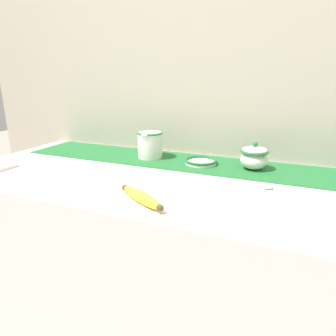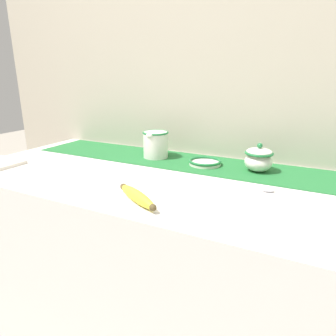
{
  "view_description": "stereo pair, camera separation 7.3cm",
  "coord_description": "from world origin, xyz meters",
  "px_view_note": "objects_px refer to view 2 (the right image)",
  "views": [
    {
      "loc": [
        0.39,
        -0.93,
        1.27
      ],
      "look_at": [
        0.03,
        -0.05,
        0.98
      ],
      "focal_mm": 32.0,
      "sensor_mm": 36.0,
      "label": 1
    },
    {
      "loc": [
        0.46,
        -0.9,
        1.27
      ],
      "look_at": [
        0.03,
        -0.05,
        0.98
      ],
      "focal_mm": 32.0,
      "sensor_mm": 36.0,
      "label": 2
    }
  ],
  "objects_px": {
    "cream_pitcher": "(156,144)",
    "sugar_bowl": "(259,159)",
    "spoon": "(263,190)",
    "banana": "(137,196)",
    "small_dish": "(205,162)"
  },
  "relations": [
    {
      "from": "cream_pitcher",
      "to": "sugar_bowl",
      "type": "bearing_deg",
      "value": -0.17
    },
    {
      "from": "cream_pitcher",
      "to": "sugar_bowl",
      "type": "distance_m",
      "value": 0.44
    },
    {
      "from": "cream_pitcher",
      "to": "banana",
      "type": "height_order",
      "value": "cream_pitcher"
    },
    {
      "from": "sugar_bowl",
      "to": "spoon",
      "type": "bearing_deg",
      "value": -74.61
    },
    {
      "from": "cream_pitcher",
      "to": "banana",
      "type": "xyz_separation_m",
      "value": [
        0.19,
        -0.44,
        -0.05
      ]
    },
    {
      "from": "spoon",
      "to": "banana",
      "type": "bearing_deg",
      "value": -151.11
    },
    {
      "from": "cream_pitcher",
      "to": "sugar_bowl",
      "type": "height_order",
      "value": "cream_pitcher"
    },
    {
      "from": "sugar_bowl",
      "to": "spoon",
      "type": "height_order",
      "value": "sugar_bowl"
    },
    {
      "from": "spoon",
      "to": "sugar_bowl",
      "type": "bearing_deg",
      "value": 95.35
    },
    {
      "from": "sugar_bowl",
      "to": "spoon",
      "type": "xyz_separation_m",
      "value": [
        0.05,
        -0.19,
        -0.05
      ]
    },
    {
      "from": "sugar_bowl",
      "to": "small_dish",
      "type": "xyz_separation_m",
      "value": [
        -0.21,
        -0.01,
        -0.04
      ]
    },
    {
      "from": "cream_pitcher",
      "to": "spoon",
      "type": "xyz_separation_m",
      "value": [
        0.49,
        -0.2,
        -0.06
      ]
    },
    {
      "from": "cream_pitcher",
      "to": "small_dish",
      "type": "height_order",
      "value": "cream_pitcher"
    },
    {
      "from": "cream_pitcher",
      "to": "small_dish",
      "type": "bearing_deg",
      "value": -2.99
    },
    {
      "from": "cream_pitcher",
      "to": "banana",
      "type": "distance_m",
      "value": 0.48
    }
  ]
}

